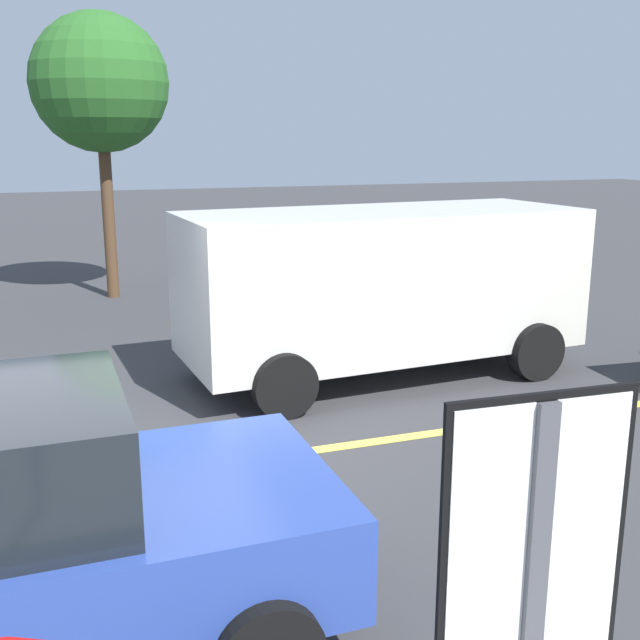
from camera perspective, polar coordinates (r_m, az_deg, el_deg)
ground_plane at (r=7.55m, az=-13.93°, el=-11.33°), size 80.00×80.00×0.00m
lane_marking_centre at (r=8.32m, az=7.29°, el=-8.57°), size 28.00×0.16×0.01m
white_van at (r=10.06m, az=4.78°, el=2.88°), size 5.32×2.54×2.20m
tree_left_verge at (r=15.49m, az=-16.13°, el=16.58°), size 2.57×2.57×5.39m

